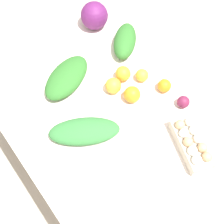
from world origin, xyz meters
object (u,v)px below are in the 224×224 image
(orange_1, at_px, (132,94))
(beet_root, at_px, (183,102))
(greens_bunch_chard, at_px, (84,131))
(orange_3, at_px, (164,86))
(orange_4, at_px, (113,86))
(greens_bunch_scallion, at_px, (125,41))
(orange_0, at_px, (123,74))
(egg_carton, at_px, (192,143))
(cabbage_purple, at_px, (94,16))
(greens_bunch_dandelion, at_px, (67,77))
(orange_2, at_px, (142,75))

(orange_1, bearing_deg, beet_root, 44.55)
(greens_bunch_chard, relative_size, orange_1, 3.96)
(greens_bunch_chard, relative_size, beet_root, 5.29)
(orange_3, distance_m, orange_4, 0.25)
(greens_bunch_chard, xyz_separation_m, orange_1, (-0.02, 0.29, 0.01))
(greens_bunch_chard, height_order, beet_root, greens_bunch_chard)
(greens_bunch_scallion, distance_m, orange_3, 0.33)
(greens_bunch_chard, xyz_separation_m, orange_0, (-0.14, 0.33, 0.00))
(orange_4, bearing_deg, greens_bunch_chard, -65.25)
(egg_carton, height_order, orange_0, egg_carton)
(cabbage_purple, distance_m, greens_bunch_dandelion, 0.41)
(greens_bunch_scallion, distance_m, orange_0, 0.21)
(orange_1, distance_m, orange_3, 0.17)
(cabbage_purple, height_order, egg_carton, cabbage_purple)
(cabbage_purple, xyz_separation_m, orange_4, (0.41, -0.18, -0.04))
(greens_bunch_dandelion, xyz_separation_m, greens_bunch_chard, (0.29, -0.10, -0.01))
(greens_bunch_dandelion, distance_m, orange_1, 0.33)
(greens_bunch_scallion, height_order, orange_4, greens_bunch_scallion)
(greens_bunch_scallion, relative_size, orange_1, 3.03)
(orange_2, bearing_deg, beet_root, 13.64)
(orange_2, bearing_deg, cabbage_purple, 176.38)
(greens_bunch_scallion, height_order, beet_root, greens_bunch_scallion)
(greens_bunch_dandelion, height_order, orange_0, greens_bunch_dandelion)
(greens_bunch_scallion, bearing_deg, cabbage_purple, -170.91)
(cabbage_purple, height_order, beet_root, cabbage_purple)
(greens_bunch_scallion, relative_size, orange_3, 3.66)
(orange_3, bearing_deg, orange_4, -126.22)
(egg_carton, relative_size, orange_0, 3.54)
(egg_carton, bearing_deg, orange_1, -153.05)
(egg_carton, bearing_deg, orange_0, -159.99)
(egg_carton, relative_size, orange_1, 3.39)
(cabbage_purple, bearing_deg, beet_root, 2.46)
(beet_root, xyz_separation_m, orange_3, (-0.12, -0.01, 0.00))
(cabbage_purple, xyz_separation_m, egg_carton, (0.85, -0.10, -0.03))
(orange_0, height_order, orange_2, orange_0)
(orange_0, relative_size, orange_2, 1.18)
(cabbage_purple, xyz_separation_m, orange_3, (0.55, 0.02, -0.04))
(orange_4, bearing_deg, orange_1, 23.21)
(cabbage_purple, relative_size, orange_0, 1.95)
(cabbage_purple, relative_size, orange_3, 2.25)
(egg_carton, height_order, orange_3, egg_carton)
(cabbage_purple, xyz_separation_m, orange_1, (0.50, -0.14, -0.03))
(greens_bunch_scallion, xyz_separation_m, orange_1, (0.28, -0.18, -0.01))
(cabbage_purple, bearing_deg, greens_bunch_chard, -39.47)
(egg_carton, bearing_deg, greens_bunch_scallion, -172.26)
(greens_bunch_chard, xyz_separation_m, orange_3, (0.03, 0.45, -0.00))
(cabbage_purple, xyz_separation_m, greens_bunch_chard, (0.52, -0.43, -0.04))
(greens_bunch_scallion, bearing_deg, egg_carton, -11.72)
(greens_bunch_scallion, distance_m, orange_4, 0.29)
(egg_carton, relative_size, orange_4, 3.44)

